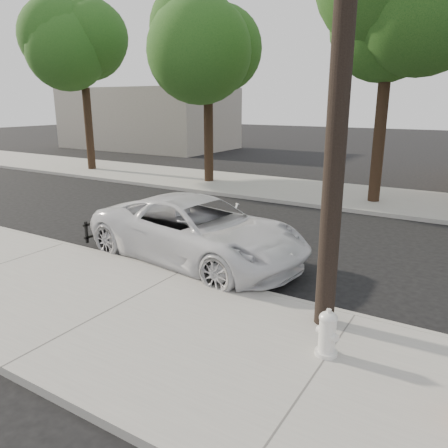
{
  "coord_description": "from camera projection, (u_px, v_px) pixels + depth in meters",
  "views": [
    {
      "loc": [
        5.73,
        -9.57,
        3.92
      ],
      "look_at": [
        0.33,
        -0.73,
        1.0
      ],
      "focal_mm": 35.0,
      "sensor_mm": 36.0,
      "label": 1
    }
  ],
  "objects": [
    {
      "name": "curb_near",
      "position": [
        181.0,
        274.0,
        10.05
      ],
      "size": [
        90.0,
        0.12,
        0.16
      ],
      "primitive_type": "cube",
      "color": "#9E9B93",
      "rests_on": "ground"
    },
    {
      "name": "tree_c",
      "position": [
        397.0,
        12.0,
        15.08
      ],
      "size": [
        4.96,
        4.8,
        9.55
      ],
      "color": "black",
      "rests_on": "far_sidewalk"
    },
    {
      "name": "building_far",
      "position": [
        148.0,
        118.0,
        37.58
      ],
      "size": [
        14.0,
        8.0,
        5.0
      ],
      "primitive_type": "cube",
      "color": "gray",
      "rests_on": "ground"
    },
    {
      "name": "fire_hydrant",
      "position": [
        327.0,
        334.0,
        6.65
      ],
      "size": [
        0.39,
        0.35,
        0.72
      ],
      "rotation": [
        0.0,
        0.0,
        -0.4
      ],
      "color": "silver",
      "rests_on": "near_sidewalk"
    },
    {
      "name": "tree_b",
      "position": [
        210.0,
        50.0,
        19.66
      ],
      "size": [
        4.34,
        4.2,
        8.45
      ],
      "color": "black",
      "rests_on": "far_sidewalk"
    },
    {
      "name": "ground",
      "position": [
        228.0,
        252.0,
        11.8
      ],
      "size": [
        120.0,
        120.0,
        0.0
      ],
      "primitive_type": "plane",
      "color": "black",
      "rests_on": "ground"
    },
    {
      "name": "police_cruiser",
      "position": [
        197.0,
        230.0,
        10.92
      ],
      "size": [
        6.11,
        3.4,
        1.62
      ],
      "primitive_type": "imported",
      "rotation": [
        0.0,
        0.0,
        1.44
      ],
      "color": "silver",
      "rests_on": "ground"
    },
    {
      "name": "tree_a",
      "position": [
        83.0,
        51.0,
        23.4
      ],
      "size": [
        4.65,
        4.5,
        9.0
      ],
      "color": "black",
      "rests_on": "far_sidewalk"
    },
    {
      "name": "utility_pole",
      "position": [
        342.0,
        47.0,
        6.5
      ],
      "size": [
        1.4,
        0.34,
        9.0
      ],
      "color": "black",
      "rests_on": "near_sidewalk"
    },
    {
      "name": "far_sidewalk",
      "position": [
        329.0,
        194.0,
        18.76
      ],
      "size": [
        90.0,
        5.0,
        0.15
      ],
      "primitive_type": "cube",
      "color": "gray",
      "rests_on": "ground"
    },
    {
      "name": "near_sidewalk",
      "position": [
        111.0,
        312.0,
        8.24
      ],
      "size": [
        90.0,
        4.4,
        0.15
      ],
      "primitive_type": "cube",
      "color": "gray",
      "rests_on": "ground"
    }
  ]
}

